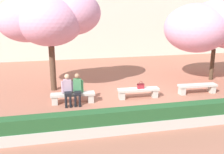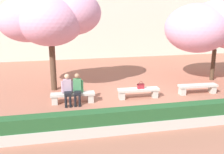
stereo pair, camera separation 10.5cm
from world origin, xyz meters
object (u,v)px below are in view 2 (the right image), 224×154
object	(u,v)px
stone_bench_center	(198,88)
cherry_tree_secondary	(217,25)
stone_bench_west_end	(73,96)
handbag	(141,86)
cherry_tree_main	(51,18)
person_seated_right	(77,87)
stone_bench_near_west	(138,92)
person_seated_left	(67,88)

from	to	relation	value
stone_bench_center	cherry_tree_secondary	size ratio (longest dim) A/B	0.33
stone_bench_west_end	handbag	world-z (taller)	handbag
cherry_tree_main	stone_bench_center	bearing A→B (deg)	-18.11
person_seated_right	handbag	world-z (taller)	person_seated_right
person_seated_right	handbag	distance (m)	2.82
cherry_tree_secondary	person_seated_right	bearing A→B (deg)	-164.47
cherry_tree_secondary	cherry_tree_main	bearing A→B (deg)	179.54
stone_bench_center	cherry_tree_secondary	distance (m)	3.99
person_seated_right	cherry_tree_main	xyz separation A→B (m)	(-0.95, 2.21, 2.77)
cherry_tree_main	cherry_tree_secondary	bearing A→B (deg)	-0.46
stone_bench_near_west	stone_bench_west_end	bearing A→B (deg)	180.00
stone_bench_near_west	handbag	xyz separation A→B (m)	(0.10, -0.02, 0.27)
person_seated_left	handbag	bearing A→B (deg)	0.60
stone_bench_center	person_seated_right	bearing A→B (deg)	-179.46
stone_bench_west_end	person_seated_left	bearing A→B (deg)	-165.88
stone_bench_near_west	cherry_tree_secondary	xyz separation A→B (m)	(4.98, 2.09, 2.71)
stone_bench_near_west	person_seated_left	bearing A→B (deg)	-179.02
person_seated_right	handbag	xyz separation A→B (m)	(2.82, 0.03, -0.12)
stone_bench_center	cherry_tree_secondary	bearing A→B (deg)	45.41
stone_bench_center	person_seated_left	distance (m)	6.08
handbag	cherry_tree_main	xyz separation A→B (m)	(-3.77, 2.18, 2.89)
stone_bench_center	person_seated_right	world-z (taller)	person_seated_right
stone_bench_near_west	cherry_tree_main	bearing A→B (deg)	149.58
person_seated_left	handbag	size ratio (longest dim) A/B	3.81
stone_bench_near_west	person_seated_right	world-z (taller)	person_seated_right
stone_bench_west_end	stone_bench_center	distance (m)	5.85
stone_bench_center	handbag	distance (m)	2.84
person_seated_right	cherry_tree_secondary	distance (m)	8.33
stone_bench_west_end	cherry_tree_main	distance (m)	3.90
stone_bench_center	stone_bench_near_west	bearing A→B (deg)	180.00
stone_bench_near_west	cherry_tree_secondary	distance (m)	6.05
handbag	cherry_tree_main	bearing A→B (deg)	150.00
person_seated_left	cherry_tree_main	xyz separation A→B (m)	(-0.54, 2.21, 2.77)
person_seated_right	stone_bench_center	bearing A→B (deg)	0.54
cherry_tree_main	handbag	bearing A→B (deg)	-30.00
stone_bench_near_west	handbag	bearing A→B (deg)	-11.59
person_seated_right	cherry_tree_secondary	bearing A→B (deg)	15.53
stone_bench_near_west	stone_bench_center	distance (m)	2.93
stone_bench_west_end	cherry_tree_secondary	xyz separation A→B (m)	(7.91, 2.09, 2.71)
stone_bench_near_west	person_seated_right	bearing A→B (deg)	-178.88
stone_bench_near_west	handbag	world-z (taller)	handbag
person_seated_left	person_seated_right	bearing A→B (deg)	0.07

